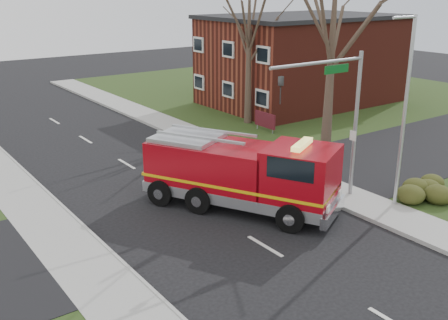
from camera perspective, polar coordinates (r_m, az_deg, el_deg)
ground at (r=20.38m, az=4.48°, el=-9.36°), size 120.00×120.00×0.00m
sidewalk_right at (r=24.46m, az=15.71°, el=-4.90°), size 2.40×80.00×0.15m
sidewalk_left at (r=17.50m, az=-11.77°, el=-14.55°), size 2.40×80.00×0.15m
brick_building at (r=44.53m, az=8.46°, el=10.76°), size 15.40×10.40×7.25m
health_center_sign at (r=35.42m, az=4.49°, el=4.35°), size 0.12×2.00×1.40m
hedge_corner at (r=25.91m, az=21.43°, el=-2.98°), size 2.80×2.00×0.90m
bare_tree_near at (r=29.04m, az=11.80°, el=14.00°), size 6.00×6.00×12.00m
bare_tree_far at (r=36.72m, az=2.74°, el=13.76°), size 5.25×5.25×10.50m
traffic_signal_mast at (r=23.26m, az=12.28°, el=6.18°), size 5.29×0.18×6.80m
streetlight_pole at (r=23.57m, az=19.03°, el=5.36°), size 1.48×0.16×8.40m
fire_engine at (r=23.13m, az=2.04°, el=-1.64°), size 6.49×8.80×3.40m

